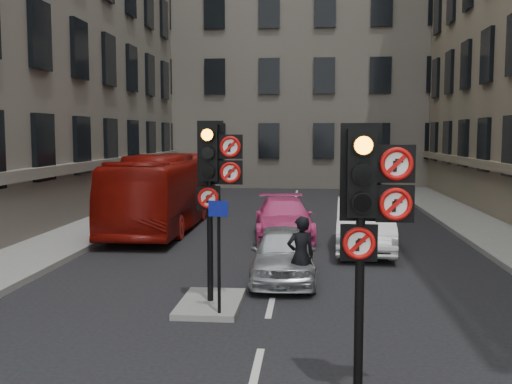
% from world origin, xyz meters
% --- Properties ---
extents(pavement_left, '(3.00, 50.00, 0.16)m').
position_xyz_m(pavement_left, '(-7.20, 12.00, 0.08)').
color(pavement_left, gray).
rests_on(pavement_left, ground).
extents(centre_island, '(1.20, 2.00, 0.12)m').
position_xyz_m(centre_island, '(-1.20, 5.00, 0.06)').
color(centre_island, gray).
rests_on(centre_island, ground).
extents(building_far, '(30.00, 14.00, 20.00)m').
position_xyz_m(building_far, '(0.00, 38.00, 10.00)').
color(building_far, slate).
rests_on(building_far, ground).
extents(signal_near, '(0.91, 0.40, 3.58)m').
position_xyz_m(signal_near, '(1.49, 0.99, 2.58)').
color(signal_near, black).
rests_on(signal_near, ground).
extents(signal_far, '(0.91, 0.40, 3.58)m').
position_xyz_m(signal_far, '(-1.11, 4.99, 2.70)').
color(signal_far, black).
rests_on(signal_far, centre_island).
extents(car_silver, '(1.57, 3.73, 1.26)m').
position_xyz_m(car_silver, '(0.16, 7.34, 0.63)').
color(car_silver, '#AFB2B7').
rests_on(car_silver, ground).
extents(car_white, '(1.90, 4.72, 1.53)m').
position_xyz_m(car_white, '(2.39, 11.18, 0.76)').
color(car_white, white).
rests_on(car_white, ground).
extents(car_pink, '(2.25, 4.68, 1.31)m').
position_xyz_m(car_pink, '(-0.09, 12.98, 0.66)').
color(car_pink, '#DF4189').
rests_on(car_pink, ground).
extents(bus_red, '(2.37, 9.69, 2.69)m').
position_xyz_m(bus_red, '(-4.50, 14.85, 1.35)').
color(bus_red, maroon).
rests_on(bus_red, ground).
extents(motorcycle, '(0.50, 1.59, 0.95)m').
position_xyz_m(motorcycle, '(-0.27, 8.44, 0.47)').
color(motorcycle, black).
rests_on(motorcycle, ground).
extents(motorcyclist, '(0.73, 0.61, 1.70)m').
position_xyz_m(motorcyclist, '(0.58, 6.00, 0.85)').
color(motorcyclist, black).
rests_on(motorcyclist, ground).
extents(info_sign, '(0.36, 0.12, 2.10)m').
position_xyz_m(info_sign, '(-0.90, 4.18, 1.48)').
color(info_sign, black).
rests_on(info_sign, centre_island).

